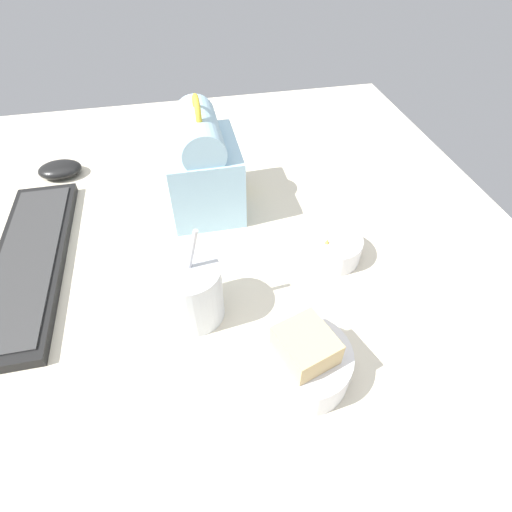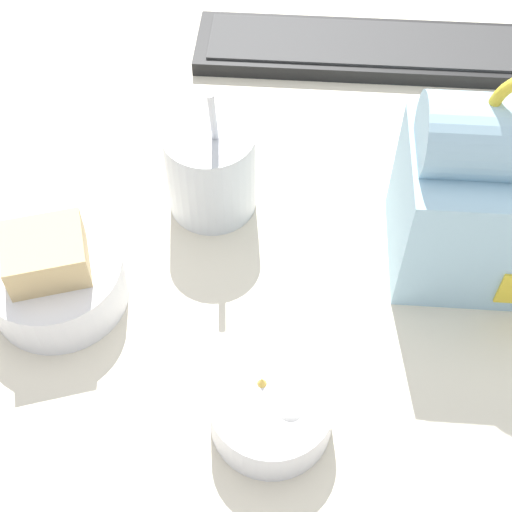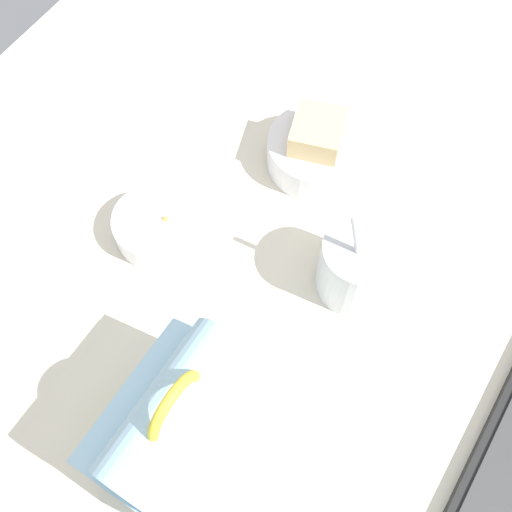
{
  "view_description": "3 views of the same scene",
  "coord_description": "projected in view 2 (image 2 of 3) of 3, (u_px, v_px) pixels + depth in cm",
  "views": [
    {
      "loc": [
        -44.85,
        5.87,
        51.48
      ],
      "look_at": [
        -1.37,
        -3.31,
        7.0
      ],
      "focal_mm": 28.0,
      "sensor_mm": 36.0,
      "label": 1
    },
    {
      "loc": [
        1.47,
        -42.73,
        57.74
      ],
      "look_at": [
        -1.37,
        -3.31,
        7.0
      ],
      "focal_mm": 50.0,
      "sensor_mm": 36.0,
      "label": 2
    },
    {
      "loc": [
        26.88,
        14.78,
        74.46
      ],
      "look_at": [
        -1.37,
        -3.31,
        7.0
      ],
      "focal_mm": 45.0,
      "sensor_mm": 36.0,
      "label": 3
    }
  ],
  "objects": [
    {
      "name": "desk_surface",
      "position": [
        272.0,
        268.0,
        0.71
      ],
      "size": [
        140.0,
        110.0,
        2.0
      ],
      "color": "beige",
      "rests_on": "ground"
    },
    {
      "name": "soup_cup",
      "position": [
        211.0,
        169.0,
        0.71
      ],
      "size": [
        8.97,
        8.97,
        16.02
      ],
      "color": "silver",
      "rests_on": "desk_surface"
    },
    {
      "name": "bento_bowl_snacks",
      "position": [
        271.0,
        410.0,
        0.58
      ],
      "size": [
        10.11,
        10.11,
        4.98
      ],
      "color": "silver",
      "rests_on": "desk_surface"
    },
    {
      "name": "lunch_bag",
      "position": [
        497.0,
        194.0,
        0.64
      ],
      "size": [
        16.99,
        13.33,
        22.26
      ],
      "color": "#9EC6DB",
      "rests_on": "desk_surface"
    },
    {
      "name": "bento_bowl_sandwich",
      "position": [
        55.0,
        278.0,
        0.65
      ],
      "size": [
        12.61,
        12.61,
        8.56
      ],
      "color": "silver",
      "rests_on": "desk_surface"
    },
    {
      "name": "keyboard",
      "position": [
        363.0,
        49.0,
        0.9
      ],
      "size": [
        41.89,
        11.19,
        2.1
      ],
      "color": "black",
      "rests_on": "desk_surface"
    }
  ]
}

